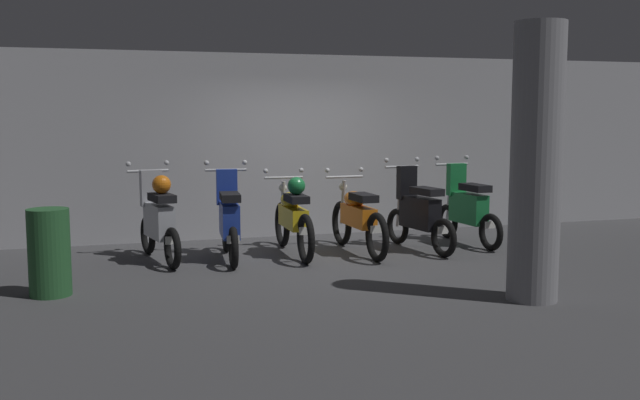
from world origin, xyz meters
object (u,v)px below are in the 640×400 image
motorbike_slot_0 (158,218)px  motorbike_slot_1 (229,220)px  motorbike_slot_2 (293,216)px  motorbike_slot_3 (358,217)px  motorbike_slot_5 (467,208)px  support_pillar (536,164)px  trash_bin (49,252)px  motorbike_slot_4 (418,213)px

motorbike_slot_0 → motorbike_slot_1: same height
motorbike_slot_2 → motorbike_slot_3: (0.89, -0.12, -0.04)m
motorbike_slot_5 → support_pillar: support_pillar is taller
motorbike_slot_3 → motorbike_slot_5: motorbike_slot_5 is taller
motorbike_slot_1 → trash_bin: 2.56m
motorbike_slot_2 → motorbike_slot_5: motorbike_slot_5 is taller
motorbike_slot_0 → motorbike_slot_5: size_ratio=0.99×
motorbike_slot_5 → motorbike_slot_0: bearing=-179.9°
motorbike_slot_3 → motorbike_slot_4: (0.89, -0.05, 0.04)m
motorbike_slot_3 → motorbike_slot_5: size_ratio=1.16×
motorbike_slot_0 → motorbike_slot_2: 1.79m
support_pillar → trash_bin: support_pillar is taller
trash_bin → motorbike_slot_4: bearing=14.9°
motorbike_slot_2 → trash_bin: size_ratio=2.10×
motorbike_slot_1 → support_pillar: size_ratio=0.59×
motorbike_slot_0 → motorbike_slot_3: motorbike_slot_0 is taller
support_pillar → motorbike_slot_4: bearing=89.4°
motorbike_slot_2 → motorbike_slot_4: (1.78, -0.17, -0.00)m
motorbike_slot_0 → motorbike_slot_4: (3.57, -0.24, -0.04)m
motorbike_slot_3 → motorbike_slot_5: bearing=6.3°
motorbike_slot_3 → support_pillar: size_ratio=0.69×
motorbike_slot_4 → support_pillar: support_pillar is taller
motorbike_slot_2 → motorbike_slot_5: 2.68m
support_pillar → trash_bin: 5.15m
motorbike_slot_4 → motorbike_slot_5: same height
motorbike_slot_3 → motorbike_slot_5: 1.80m
motorbike_slot_0 → trash_bin: size_ratio=1.79×
motorbike_slot_0 → motorbike_slot_4: bearing=-3.9°
motorbike_slot_4 → trash_bin: size_ratio=1.80×
motorbike_slot_2 → support_pillar: bearing=-60.5°
motorbike_slot_0 → motorbike_slot_4: 3.58m
motorbike_slot_5 → support_pillar: size_ratio=0.59×
motorbike_slot_4 → motorbike_slot_5: 0.93m
motorbike_slot_1 → support_pillar: (2.64, -3.02, 0.89)m
motorbike_slot_0 → motorbike_slot_3: (2.69, -0.19, -0.08)m
support_pillar → motorbike_slot_5: bearing=73.7°
motorbike_slot_1 → motorbike_slot_2: (0.89, 0.07, 0.00)m
motorbike_slot_0 → motorbike_slot_2: size_ratio=0.85×
motorbike_slot_4 → support_pillar: (-0.03, -2.92, 0.89)m
motorbike_slot_3 → trash_bin: size_ratio=2.10×
motorbike_slot_5 → trash_bin: motorbike_slot_5 is taller
motorbike_slot_1 → support_pillar: 4.11m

